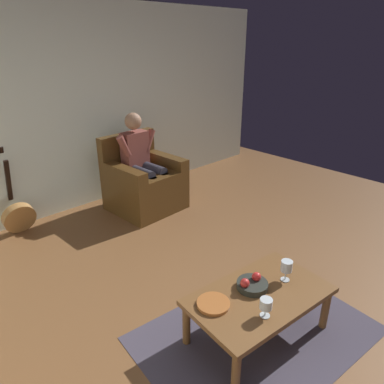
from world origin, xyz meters
TOP-DOWN VIEW (x-y plane):
  - ground_plane at (0.00, 0.00)m, footprint 7.60×7.60m
  - wall_back at (0.00, -2.94)m, footprint 6.73×0.06m
  - rug at (0.21, 0.18)m, footprint 1.89×1.42m
  - armchair at (-0.54, -2.26)m, footprint 0.88×0.85m
  - person_seated at (-0.54, -2.26)m, footprint 0.61×0.62m
  - coffee_table at (0.21, 0.18)m, footprint 1.12×0.74m
  - guitar at (0.93, -2.74)m, footprint 0.37×0.32m
  - wine_glass_near at (-0.06, 0.21)m, footprint 0.09×0.09m
  - wine_glass_far at (0.37, 0.34)m, footprint 0.09×0.09m
  - fruit_bowl at (0.20, 0.09)m, footprint 0.24×0.24m
  - decorative_dish at (0.55, 0.02)m, footprint 0.24×0.24m

SIDE VIEW (x-z plane):
  - ground_plane at x=0.00m, z-range 0.00..0.00m
  - rug at x=0.21m, z-range 0.00..0.01m
  - guitar at x=0.93m, z-range -0.28..0.73m
  - coffee_table at x=0.21m, z-range 0.14..0.53m
  - armchair at x=-0.54m, z-range -0.14..0.83m
  - decorative_dish at x=0.55m, z-range 0.39..0.41m
  - fruit_bowl at x=0.20m, z-range 0.37..0.48m
  - wine_glass_far at x=0.37m, z-range 0.41..0.55m
  - wine_glass_near at x=-0.06m, z-range 0.42..0.59m
  - person_seated at x=-0.54m, z-range 0.06..1.32m
  - wall_back at x=0.00m, z-range 0.00..2.57m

